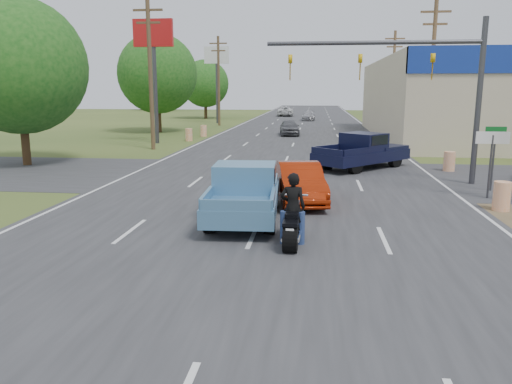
# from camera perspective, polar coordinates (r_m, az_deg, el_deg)

# --- Properties ---
(main_road) EXTENTS (15.00, 180.00, 0.02)m
(main_road) POSITION_cam_1_polar(r_m,az_deg,el_deg) (45.61, 4.73, 6.47)
(main_road) COLOR #2D2D30
(main_road) RESTS_ON ground
(cross_road) EXTENTS (120.00, 10.00, 0.02)m
(cross_road) POSITION_cam_1_polar(r_m,az_deg,el_deg) (23.80, 2.68, 1.83)
(cross_road) COLOR #2D2D30
(cross_road) RESTS_ON ground
(utility_pole_2) EXTENTS (2.00, 0.28, 10.00)m
(utility_pole_2) POSITION_cam_1_polar(r_m,az_deg,el_deg) (37.25, 19.46, 12.91)
(utility_pole_2) COLOR #4C3823
(utility_pole_2) RESTS_ON ground
(utility_pole_3) EXTENTS (2.00, 0.28, 10.00)m
(utility_pole_3) POSITION_cam_1_polar(r_m,az_deg,el_deg) (54.97, 15.39, 12.50)
(utility_pole_3) COLOR #4C3823
(utility_pole_3) RESTS_ON ground
(utility_pole_5) EXTENTS (2.00, 0.28, 10.00)m
(utility_pole_5) POSITION_cam_1_polar(r_m,az_deg,el_deg) (35.25, -12.00, 13.41)
(utility_pole_5) COLOR #4C3823
(utility_pole_5) RESTS_ON ground
(utility_pole_6) EXTENTS (2.00, 0.28, 10.00)m
(utility_pole_6) POSITION_cam_1_polar(r_m,az_deg,el_deg) (58.49, -4.29, 12.79)
(utility_pole_6) COLOR #4C3823
(utility_pole_6) RESTS_ON ground
(tree_0) EXTENTS (7.14, 7.14, 8.84)m
(tree_0) POSITION_cam_1_polar(r_m,az_deg,el_deg) (29.88, -25.52, 12.84)
(tree_0) COLOR #422D19
(tree_0) RESTS_ON ground
(tree_1) EXTENTS (7.56, 7.56, 9.36)m
(tree_1) POSITION_cam_1_polar(r_m,az_deg,el_deg) (49.80, -11.21, 13.13)
(tree_1) COLOR #422D19
(tree_1) RESTS_ON ground
(tree_2) EXTENTS (6.72, 6.72, 8.32)m
(tree_2) POSITION_cam_1_polar(r_m,az_deg,el_deg) (73.15, -5.83, 12.23)
(tree_2) COLOR #422D19
(tree_2) RESTS_ON ground
(tree_5) EXTENTS (7.98, 7.98, 9.88)m
(tree_5) POSITION_cam_1_polar(r_m,az_deg,el_deg) (104.33, 23.10, 11.68)
(tree_5) COLOR #422D19
(tree_5) RESTS_ON ground
(tree_6) EXTENTS (8.82, 8.82, 10.92)m
(tree_6) POSITION_cam_1_polar(r_m,az_deg,el_deg) (105.31, -10.94, 12.71)
(tree_6) COLOR #422D19
(tree_6) RESTS_ON ground
(barrel_0) EXTENTS (0.56, 0.56, 1.00)m
(barrel_0) POSITION_cam_1_polar(r_m,az_deg,el_deg) (18.84, 26.28, -0.44)
(barrel_0) COLOR orange
(barrel_0) RESTS_ON ground
(barrel_1) EXTENTS (0.56, 0.56, 1.00)m
(barrel_1) POSITION_cam_1_polar(r_m,az_deg,el_deg) (26.98, 21.22, 3.26)
(barrel_1) COLOR orange
(barrel_1) RESTS_ON ground
(barrel_2) EXTENTS (0.56, 0.56, 1.00)m
(barrel_2) POSITION_cam_1_polar(r_m,az_deg,el_deg) (40.85, -7.67, 6.50)
(barrel_2) COLOR orange
(barrel_2) RESTS_ON ground
(barrel_3) EXTENTS (0.56, 0.56, 1.00)m
(barrel_3) POSITION_cam_1_polar(r_m,az_deg,el_deg) (44.65, -6.01, 6.97)
(barrel_3) COLOR orange
(barrel_3) RESTS_ON ground
(pole_sign_left_near) EXTENTS (3.00, 0.35, 9.20)m
(pole_sign_left_near) POSITION_cam_1_polar(r_m,az_deg,el_deg) (39.46, -11.62, 15.90)
(pole_sign_left_near) COLOR #3F3F44
(pole_sign_left_near) RESTS_ON ground
(pole_sign_left_far) EXTENTS (3.00, 0.35, 9.20)m
(pole_sign_left_far) POSITION_cam_1_polar(r_m,az_deg,el_deg) (62.67, -4.52, 14.40)
(pole_sign_left_far) COLOR #3F3F44
(pole_sign_left_far) RESTS_ON ground
(lane_sign) EXTENTS (1.20, 0.08, 2.52)m
(lane_sign) POSITION_cam_1_polar(r_m,az_deg,el_deg) (20.57, 25.34, 4.52)
(lane_sign) COLOR #3F3F44
(lane_sign) RESTS_ON ground
(street_name_sign) EXTENTS (0.80, 0.08, 2.61)m
(street_name_sign) POSITION_cam_1_polar(r_m,az_deg,el_deg) (22.21, 25.55, 4.18)
(street_name_sign) COLOR #3F3F44
(street_name_sign) RESTS_ON ground
(signal_mast) EXTENTS (9.12, 0.40, 7.00)m
(signal_mast) POSITION_cam_1_polar(r_m,az_deg,el_deg) (22.79, 17.77, 12.98)
(signal_mast) COLOR #3F3F44
(signal_mast) RESTS_ON ground
(red_convertible) EXTENTS (2.18, 4.49, 1.42)m
(red_convertible) POSITION_cam_1_polar(r_m,az_deg,el_deg) (18.23, 5.04, 1.03)
(red_convertible) COLOR #932006
(red_convertible) RESTS_ON ground
(motorcycle) EXTENTS (0.73, 2.39, 1.21)m
(motorcycle) POSITION_cam_1_polar(r_m,az_deg,el_deg) (13.18, 4.17, -3.83)
(motorcycle) COLOR black
(motorcycle) RESTS_ON ground
(rider) EXTENTS (0.68, 0.46, 1.84)m
(rider) POSITION_cam_1_polar(r_m,az_deg,el_deg) (13.15, 4.21, -2.15)
(rider) COLOR black
(rider) RESTS_ON ground
(blue_pickup) EXTENTS (2.31, 5.42, 1.77)m
(blue_pickup) POSITION_cam_1_polar(r_m,az_deg,el_deg) (15.82, -1.27, 0.13)
(blue_pickup) COLOR black
(blue_pickup) RESTS_ON ground
(navy_pickup) EXTENTS (5.37, 5.57, 1.85)m
(navy_pickup) POSITION_cam_1_polar(r_m,az_deg,el_deg) (26.70, 12.20, 4.65)
(navy_pickup) COLOR black
(navy_pickup) RESTS_ON ground
(distant_car_grey) EXTENTS (2.09, 4.31, 1.42)m
(distant_car_grey) POSITION_cam_1_polar(r_m,az_deg,el_deg) (45.64, 3.84, 7.36)
(distant_car_grey) COLOR #55565A
(distant_car_grey) RESTS_ON ground
(distant_car_silver) EXTENTS (1.83, 4.30, 1.24)m
(distant_car_silver) POSITION_cam_1_polar(r_m,az_deg,el_deg) (68.52, 6.02, 8.65)
(distant_car_silver) COLOR #9E9DA2
(distant_car_silver) RESTS_ON ground
(distant_car_white) EXTENTS (2.66, 5.42, 1.48)m
(distant_car_white) POSITION_cam_1_polar(r_m,az_deg,el_deg) (79.56, 3.37, 9.17)
(distant_car_white) COLOR silver
(distant_car_white) RESTS_ON ground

